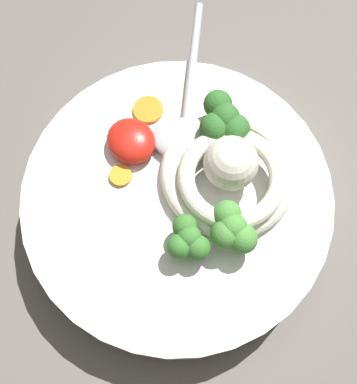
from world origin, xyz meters
TOP-DOWN VIEW (x-y plane):
  - table_slab at (0.00, 0.00)cm, footprint 92.50×92.50cm
  - soup_bowl at (3.14, 0.18)cm, footprint 27.63×27.63cm
  - noodle_pile at (5.17, 4.28)cm, footprint 13.19×12.94cm
  - soup_spoon at (-1.05, 4.78)cm, footprint 14.10×15.00cm
  - chili_sauce_dollop at (-3.03, 0.31)cm, footprint 4.64×4.17cm
  - broccoli_floret_rear at (7.26, -2.46)cm, footprint 4.06×3.50cm
  - broccoli_floret_front at (1.45, 6.94)cm, footprint 5.08×4.37cm
  - broccoli_floret_beside_noodles at (9.02, 0.62)cm, footprint 4.75×4.09cm
  - carrot_slice_far at (-1.37, -2.68)cm, footprint 2.00×2.00cm
  - carrot_slice_right at (-4.80, 3.44)cm, footprint 2.81×2.81cm

SIDE VIEW (x-z plane):
  - table_slab at x=0.00cm, z-range 0.00..2.61cm
  - soup_bowl at x=3.14cm, z-range 2.70..8.13cm
  - carrot_slice_right at x=-4.80cm, z-range 8.04..8.45cm
  - carrot_slice_far at x=-1.37cm, z-range 8.04..8.47cm
  - soup_spoon at x=-1.05cm, z-range 8.04..9.64cm
  - chili_sauce_dollop at x=-3.03cm, z-range 8.04..10.13cm
  - noodle_pile at x=5.17cm, z-range 7.04..12.35cm
  - broccoli_floret_rear at x=7.26cm, z-range 8.45..11.66cm
  - broccoli_floret_beside_noodles at x=9.02cm, z-range 8.52..12.28cm
  - broccoli_floret_front at x=1.45cm, z-range 8.55..12.57cm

